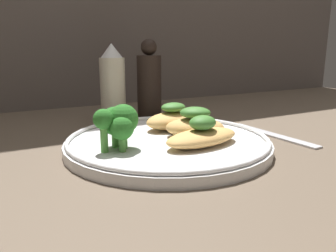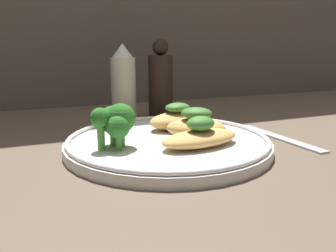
{
  "view_description": "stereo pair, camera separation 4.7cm",
  "coord_description": "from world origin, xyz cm",
  "px_view_note": "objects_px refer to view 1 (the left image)",
  "views": [
    {
      "loc": [
        -21.68,
        -40.17,
        14.13
      ],
      "look_at": [
        0.0,
        0.0,
        3.4
      ],
      "focal_mm": 35.0,
      "sensor_mm": 36.0,
      "label": 1
    },
    {
      "loc": [
        -17.45,
        -42.18,
        14.13
      ],
      "look_at": [
        0.0,
        0.0,
        3.4
      ],
      "focal_mm": 35.0,
      "sensor_mm": 36.0,
      "label": 2
    }
  ],
  "objects_px": {
    "broccoli_bunch": "(118,122)",
    "pepper_grinder": "(149,83)",
    "plate": "(168,142)",
    "sauce_bottle": "(113,85)"
  },
  "relations": [
    {
      "from": "plate",
      "to": "sauce_bottle",
      "type": "bearing_deg",
      "value": 91.63
    },
    {
      "from": "plate",
      "to": "pepper_grinder",
      "type": "relative_size",
      "value": 1.82
    },
    {
      "from": "broccoli_bunch",
      "to": "pepper_grinder",
      "type": "distance_m",
      "value": 0.27
    },
    {
      "from": "sauce_bottle",
      "to": "pepper_grinder",
      "type": "relative_size",
      "value": 0.94
    },
    {
      "from": "pepper_grinder",
      "to": "plate",
      "type": "bearing_deg",
      "value": -108.58
    },
    {
      "from": "broccoli_bunch",
      "to": "plate",
      "type": "bearing_deg",
      "value": 7.04
    },
    {
      "from": "broccoli_bunch",
      "to": "pepper_grinder",
      "type": "relative_size",
      "value": 0.37
    },
    {
      "from": "broccoli_bunch",
      "to": "pepper_grinder",
      "type": "bearing_deg",
      "value": 56.3
    },
    {
      "from": "sauce_bottle",
      "to": "pepper_grinder",
      "type": "distance_m",
      "value": 0.08
    },
    {
      "from": "plate",
      "to": "broccoli_bunch",
      "type": "distance_m",
      "value": 0.09
    }
  ]
}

